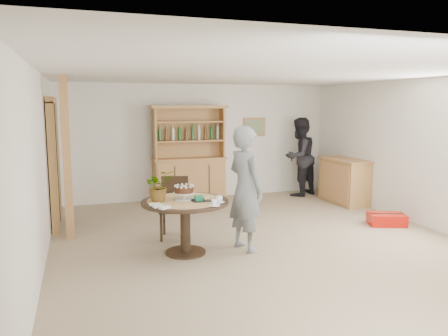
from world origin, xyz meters
TOP-DOWN VIEW (x-y plane):
  - ground at (0.00, 0.00)m, footprint 7.00×7.00m
  - room_shell at (0.00, 0.01)m, footprint 6.04×7.04m
  - doorway at (-2.93, 2.00)m, footprint 0.13×1.10m
  - pine_post at (-2.70, 1.20)m, footprint 0.12×0.12m
  - hutch at (-0.30, 3.24)m, footprint 1.62×0.54m
  - sideboard at (2.74, 2.00)m, footprint 0.54×1.26m
  - dining_table at (-1.17, -0.04)m, footprint 1.20×1.20m
  - dining_chair at (-1.14, 0.78)m, footprint 0.53×0.53m
  - birthday_cake at (-1.17, 0.01)m, footprint 0.30×0.30m
  - flower_vase at (-1.52, 0.01)m, footprint 0.47×0.44m
  - gift_tray at (-0.95, -0.17)m, footprint 0.30×0.20m
  - coffee_cup_a at (-0.77, -0.32)m, footprint 0.15×0.15m
  - coffee_cup_b at (-0.89, -0.49)m, footprint 0.15×0.15m
  - napkins at (-1.58, -0.36)m, footprint 0.24×0.33m
  - teen_boy at (-0.32, -0.14)m, footprint 0.60×0.74m
  - adult_person at (2.21, 3.00)m, footprint 1.07×0.98m
  - red_suitcase at (2.46, 0.27)m, footprint 0.70×0.59m

SIDE VIEW (x-z plane):
  - ground at x=0.00m, z-range 0.00..0.00m
  - red_suitcase at x=2.46m, z-range 0.00..0.21m
  - sideboard at x=2.74m, z-range 0.00..0.94m
  - dining_chair at x=-1.14m, z-range 0.06..1.01m
  - dining_table at x=-1.17m, z-range 0.22..0.98m
  - hutch at x=-0.30m, z-range -0.33..1.71m
  - napkins at x=-1.58m, z-range 0.76..0.79m
  - gift_tray at x=-0.95m, z-range 0.75..0.83m
  - coffee_cup_b at x=-0.89m, z-range 0.75..0.84m
  - coffee_cup_a at x=-0.77m, z-range 0.76..0.84m
  - birthday_cake at x=-1.17m, z-range 0.78..0.98m
  - teen_boy at x=-0.32m, z-range 0.00..1.77m
  - adult_person at x=2.21m, z-range 0.00..1.77m
  - flower_vase at x=-1.52m, z-range 0.76..1.18m
  - doorway at x=-2.93m, z-range 0.02..2.20m
  - pine_post at x=-2.70m, z-range 0.00..2.50m
  - room_shell at x=0.00m, z-range 0.48..3.00m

